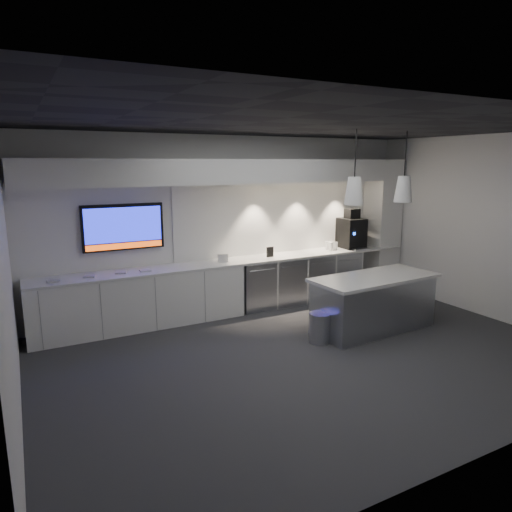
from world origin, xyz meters
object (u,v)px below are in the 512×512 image
bin (320,328)px  coffee_machine (351,232)px  wall_tv (123,227)px  island (373,303)px

bin → coffee_machine: size_ratio=0.56×
wall_tv → bin: bearing=-43.2°
bin → coffee_machine: (2.07, 1.87, 1.00)m
coffee_machine → bin: bearing=-134.9°
island → bin: island is taller
wall_tv → coffee_machine: size_ratio=1.63×
coffee_machine → wall_tv: bearing=179.7°
wall_tv → bin: size_ratio=2.89×
island → bin: bearing=179.1°
wall_tv → island: (3.29, -2.08, -1.13)m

